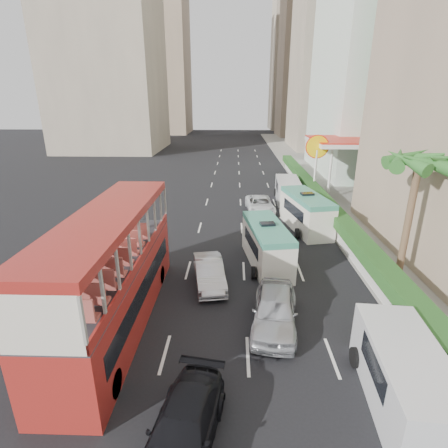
{
  "coord_description": "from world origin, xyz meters",
  "views": [
    {
      "loc": [
        -0.97,
        -12.87,
        9.28
      ],
      "look_at": [
        -1.5,
        4.0,
        3.2
      ],
      "focal_mm": 28.0,
      "sensor_mm": 36.0,
      "label": 1
    }
  ],
  "objects_px": {
    "car_black": "(184,446)",
    "minibus_near": "(267,245)",
    "palm_tree": "(408,223)",
    "panel_van_far": "(288,190)",
    "minibus_far": "(306,212)",
    "panel_van_near": "(405,378)",
    "van_asset": "(260,212)",
    "car_silver_lane_a": "(209,284)",
    "shell_station": "(342,166)",
    "double_decker_bus": "(113,270)",
    "car_silver_lane_b": "(274,325)"
  },
  "relations": [
    {
      "from": "car_black",
      "to": "panel_van_near",
      "type": "distance_m",
      "value": 7.05
    },
    {
      "from": "minibus_near",
      "to": "panel_van_far",
      "type": "relative_size",
      "value": 1.08
    },
    {
      "from": "palm_tree",
      "to": "minibus_far",
      "type": "bearing_deg",
      "value": 113.37
    },
    {
      "from": "double_decker_bus",
      "to": "car_silver_lane_a",
      "type": "bearing_deg",
      "value": 42.83
    },
    {
      "from": "minibus_near",
      "to": "minibus_far",
      "type": "distance_m",
      "value": 6.93
    },
    {
      "from": "panel_van_far",
      "to": "car_black",
      "type": "bearing_deg",
      "value": -101.16
    },
    {
      "from": "double_decker_bus",
      "to": "van_asset",
      "type": "distance_m",
      "value": 17.78
    },
    {
      "from": "minibus_near",
      "to": "minibus_far",
      "type": "bearing_deg",
      "value": 51.22
    },
    {
      "from": "car_silver_lane_b",
      "to": "car_black",
      "type": "height_order",
      "value": "car_silver_lane_b"
    },
    {
      "from": "palm_tree",
      "to": "panel_van_far",
      "type": "bearing_deg",
      "value": 103.1
    },
    {
      "from": "panel_van_near",
      "to": "minibus_near",
      "type": "bearing_deg",
      "value": 113.98
    },
    {
      "from": "car_silver_lane_a",
      "to": "panel_van_far",
      "type": "xyz_separation_m",
      "value": [
        6.37,
        16.4,
        1.03
      ]
    },
    {
      "from": "car_black",
      "to": "minibus_far",
      "type": "relative_size",
      "value": 0.74
    },
    {
      "from": "van_asset",
      "to": "panel_van_far",
      "type": "bearing_deg",
      "value": 48.98
    },
    {
      "from": "shell_station",
      "to": "minibus_far",
      "type": "bearing_deg",
      "value": -117.26
    },
    {
      "from": "car_silver_lane_a",
      "to": "car_silver_lane_b",
      "type": "bearing_deg",
      "value": -58.89
    },
    {
      "from": "van_asset",
      "to": "minibus_near",
      "type": "relative_size",
      "value": 0.86
    },
    {
      "from": "panel_van_near",
      "to": "palm_tree",
      "type": "height_order",
      "value": "palm_tree"
    },
    {
      "from": "van_asset",
      "to": "palm_tree",
      "type": "distance_m",
      "value": 14.13
    },
    {
      "from": "panel_van_near",
      "to": "panel_van_far",
      "type": "relative_size",
      "value": 1.0
    },
    {
      "from": "minibus_near",
      "to": "panel_van_near",
      "type": "distance_m",
      "value": 10.62
    },
    {
      "from": "car_black",
      "to": "palm_tree",
      "type": "distance_m",
      "value": 14.44
    },
    {
      "from": "car_silver_lane_a",
      "to": "van_asset",
      "type": "distance_m",
      "value": 13.05
    },
    {
      "from": "van_asset",
      "to": "minibus_near",
      "type": "height_order",
      "value": "minibus_near"
    },
    {
      "from": "car_black",
      "to": "panel_van_near",
      "type": "relative_size",
      "value": 0.86
    },
    {
      "from": "car_black",
      "to": "shell_station",
      "type": "relative_size",
      "value": 0.55
    },
    {
      "from": "panel_van_far",
      "to": "palm_tree",
      "type": "xyz_separation_m",
      "value": [
        3.69,
        -15.86,
        2.35
      ]
    },
    {
      "from": "car_silver_lane_a",
      "to": "palm_tree",
      "type": "xyz_separation_m",
      "value": [
        10.06,
        0.53,
        3.38
      ]
    },
    {
      "from": "minibus_near",
      "to": "panel_van_far",
      "type": "bearing_deg",
      "value": 67.78
    },
    {
      "from": "car_silver_lane_a",
      "to": "van_asset",
      "type": "height_order",
      "value": "car_silver_lane_a"
    },
    {
      "from": "car_black",
      "to": "panel_van_near",
      "type": "bearing_deg",
      "value": 23.85
    },
    {
      "from": "double_decker_bus",
      "to": "minibus_far",
      "type": "bearing_deg",
      "value": 49.28
    },
    {
      "from": "shell_station",
      "to": "van_asset",
      "type": "bearing_deg",
      "value": -141.57
    },
    {
      "from": "double_decker_bus",
      "to": "car_black",
      "type": "distance_m",
      "value": 7.26
    },
    {
      "from": "minibus_far",
      "to": "panel_van_far",
      "type": "height_order",
      "value": "minibus_far"
    },
    {
      "from": "car_silver_lane_a",
      "to": "shell_station",
      "type": "relative_size",
      "value": 0.51
    },
    {
      "from": "car_silver_lane_b",
      "to": "van_asset",
      "type": "height_order",
      "value": "car_silver_lane_b"
    },
    {
      "from": "car_black",
      "to": "minibus_near",
      "type": "xyz_separation_m",
      "value": [
        3.26,
        11.71,
        1.23
      ]
    },
    {
      "from": "minibus_near",
      "to": "palm_tree",
      "type": "bearing_deg",
      "value": -25.39
    },
    {
      "from": "van_asset",
      "to": "panel_van_far",
      "type": "relative_size",
      "value": 0.93
    },
    {
      "from": "car_silver_lane_b",
      "to": "panel_van_near",
      "type": "xyz_separation_m",
      "value": [
        3.64,
        -4.0,
        1.02
      ]
    },
    {
      "from": "car_black",
      "to": "van_asset",
      "type": "xyz_separation_m",
      "value": [
        3.56,
        21.77,
        0.0
      ]
    },
    {
      "from": "car_black",
      "to": "shell_station",
      "type": "distance_m",
      "value": 31.38
    },
    {
      "from": "double_decker_bus",
      "to": "panel_van_near",
      "type": "bearing_deg",
      "value": -21.16
    },
    {
      "from": "car_silver_lane_a",
      "to": "palm_tree",
      "type": "distance_m",
      "value": 10.63
    },
    {
      "from": "car_silver_lane_a",
      "to": "panel_van_near",
      "type": "height_order",
      "value": "panel_van_near"
    },
    {
      "from": "car_silver_lane_a",
      "to": "panel_van_far",
      "type": "relative_size",
      "value": 0.8
    },
    {
      "from": "panel_van_near",
      "to": "van_asset",
      "type": "bearing_deg",
      "value": 103.76
    },
    {
      "from": "minibus_far",
      "to": "panel_van_near",
      "type": "distance_m",
      "value": 16.05
    },
    {
      "from": "double_decker_bus",
      "to": "minibus_near",
      "type": "relative_size",
      "value": 1.98
    }
  ]
}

